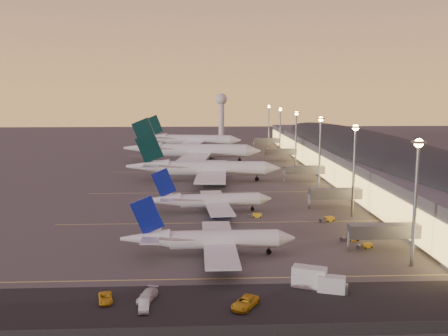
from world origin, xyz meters
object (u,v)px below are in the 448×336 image
baggage_tug_b (350,238)px  service_van_b (106,298)px  baggage_tug_c (255,215)px  airliner_narrow_north (209,201)px  baggage_tug_d (327,219)px  catering_truck_b (333,285)px  service_van_a (147,296)px  airliner_wide_near (204,168)px  service_van_d (245,303)px  airliner_narrow_south (209,240)px  airliner_wide_mid (192,151)px  catering_truck_a (311,278)px  service_van_c (144,305)px  airliner_wide_far (189,140)px  radar_tower (221,107)px  baggage_tug_a (365,246)px

baggage_tug_b → service_van_b: 60.52m
baggage_tug_b → service_van_b: service_van_b is taller
baggage_tug_b → baggage_tug_c: bearing=124.1°
airliner_narrow_north → baggage_tug_d: (31.91, -11.79, -2.89)m
catering_truck_b → service_van_a: bearing=-158.8°
airliner_wide_near → service_van_d: 115.29m
airliner_narrow_south → catering_truck_b: 29.97m
service_van_d → airliner_wide_mid: bearing=126.1°
catering_truck_a → service_van_c: bearing=-141.8°
catering_truck_a → service_van_a: size_ratio=1.27×
airliner_narrow_north → service_van_d: size_ratio=6.09×
baggage_tug_b → service_van_d: 45.21m
baggage_tug_d → airliner_wide_near: bearing=94.7°
baggage_tug_d → service_van_d: size_ratio=0.71×
airliner_wide_far → baggage_tug_c: (22.08, -167.45, -4.71)m
airliner_narrow_south → airliner_narrow_north: size_ratio=1.00×
baggage_tug_c → service_van_d: size_ratio=0.64×
airliner_narrow_north → airliner_wide_mid: bearing=88.8°
baggage_tug_b → baggage_tug_d: bearing=86.2°
airliner_narrow_north → catering_truck_b: airliner_narrow_north is taller
airliner_wide_near → radar_tower: radar_tower is taller
airliner_wide_mid → baggage_tug_d: size_ratio=15.83×
catering_truck_b → airliner_wide_mid: bearing=117.6°
baggage_tug_b → airliner_wide_mid: bearing=99.6°
catering_truck_b → service_van_b: (-39.25, -2.18, -0.70)m
airliner_narrow_north → airliner_wide_near: 50.29m
airliner_wide_mid → service_van_a: size_ratio=12.18×
catering_truck_b → airliner_narrow_north: bearing=127.3°
airliner_narrow_south → baggage_tug_b: (33.57, 9.00, -2.91)m
airliner_wide_mid → radar_tower: size_ratio=2.10×
baggage_tug_c → airliner_wide_near: bearing=110.8°
baggage_tug_a → service_van_c: size_ratio=0.77×
airliner_wide_near → airliner_wide_far: (-7.94, 110.72, 0.26)m
service_van_a → service_van_c: service_van_a is taller
airliner_narrow_south → airliner_wide_mid: 141.62m
service_van_b → airliner_narrow_south: bearing=39.7°
airliner_narrow_north → service_van_d: 65.03m
radar_tower → catering_truck_a: (3.32, -309.88, -20.12)m
radar_tower → catering_truck_a: radar_tower is taller
airliner_narrow_south → airliner_wide_far: airliner_wide_far is taller
airliner_narrow_north → service_van_b: airliner_narrow_north is taller
service_van_a → service_van_c: 3.70m
airliner_narrow_north → airliner_wide_mid: size_ratio=0.55×
airliner_wide_far → service_van_b: 222.62m
airliner_wide_far → service_van_d: (14.01, -225.77, -4.37)m
airliner_narrow_south → baggage_tug_c: bearing=66.3°
airliner_wide_mid → service_van_b: bearing=-86.6°
service_van_b → service_van_c: bearing=-38.7°
baggage_tug_d → airliner_narrow_north: bearing=136.3°
radar_tower → service_van_d: radar_tower is taller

